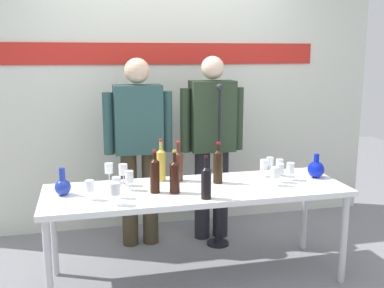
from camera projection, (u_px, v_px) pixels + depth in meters
name	position (u px, v px, depth m)	size (l,w,h in m)	color
ground_plane	(197.00, 278.00, 3.49)	(10.00, 10.00, 0.00)	gray
back_wall	(165.00, 74.00, 4.40)	(4.30, 0.11, 3.00)	silver
display_table	(197.00, 195.00, 3.36)	(2.22, 0.72, 0.72)	white
decanter_blue_left	(63.00, 186.00, 3.16)	(0.11, 0.11, 0.20)	#1E33A0
decanter_blue_right	(316.00, 169.00, 3.61)	(0.13, 0.13, 0.19)	#0A1CBF
presenter_left	(139.00, 141.00, 3.94)	(0.60, 0.22, 1.66)	#3D3422
presenter_right	(212.00, 137.00, 4.10)	(0.58, 0.22, 1.68)	black
wine_bottle_0	(178.00, 165.00, 3.51)	(0.07, 0.07, 0.31)	#4E261A
wine_bottle_1	(218.00, 165.00, 3.44)	(0.07, 0.07, 0.32)	black
wine_bottle_2	(155.00, 174.00, 3.21)	(0.07, 0.07, 0.31)	black
wine_bottle_3	(175.00, 175.00, 3.20)	(0.07, 0.07, 0.31)	black
wine_bottle_4	(206.00, 181.00, 3.07)	(0.07, 0.07, 0.30)	black
wine_bottle_5	(161.00, 164.00, 3.51)	(0.07, 0.07, 0.33)	gold
wine_glass_left_0	(90.00, 186.00, 3.05)	(0.06, 0.06, 0.14)	white
wine_glass_left_1	(116.00, 183.00, 3.09)	(0.06, 0.06, 0.15)	white
wine_glass_left_2	(123.00, 170.00, 3.39)	(0.07, 0.07, 0.16)	white
wine_glass_left_3	(115.00, 189.00, 2.94)	(0.07, 0.07, 0.15)	white
wine_glass_left_4	(129.00, 177.00, 3.27)	(0.06, 0.06, 0.15)	white
wine_glass_left_5	(109.00, 169.00, 3.46)	(0.06, 0.06, 0.15)	white
wine_glass_right_0	(280.00, 164.00, 3.64)	(0.06, 0.06, 0.14)	white
wine_glass_right_1	(270.00, 162.00, 3.69)	(0.06, 0.06, 0.15)	white
wine_glass_right_2	(290.00, 168.00, 3.53)	(0.06, 0.06, 0.14)	white
wine_glass_right_3	(264.00, 165.00, 3.62)	(0.06, 0.06, 0.14)	white
wine_glass_right_4	(280.00, 169.00, 3.47)	(0.06, 0.06, 0.15)	white
wine_glass_right_5	(275.00, 172.00, 3.38)	(0.07, 0.07, 0.14)	white
microphone_stand	(218.00, 194.00, 4.01)	(0.20, 0.20, 1.45)	black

